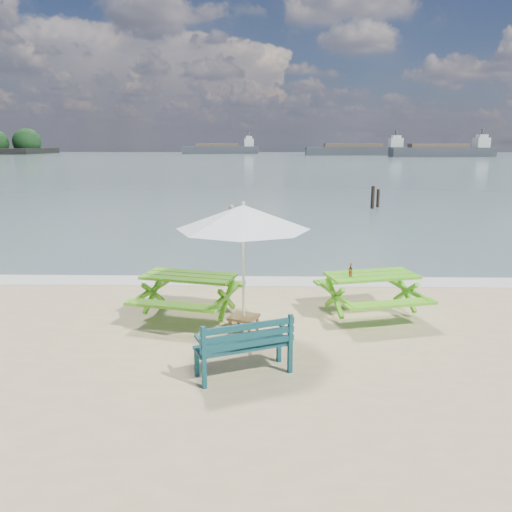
{
  "coord_description": "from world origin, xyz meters",
  "views": [
    {
      "loc": [
        0.28,
        -7.07,
        3.3
      ],
      "look_at": [
        0.05,
        3.0,
        1.0
      ],
      "focal_mm": 35.0,
      "sensor_mm": 36.0,
      "label": 1
    }
  ],
  "objects_px": {
    "side_table": "(244,323)",
    "beer_bottle": "(350,272)",
    "patio_umbrella": "(243,217)",
    "picnic_table_right": "(371,295)",
    "swimmer": "(232,220)",
    "park_bench": "(243,357)",
    "picnic_table_left": "(189,296)"
  },
  "relations": [
    {
      "from": "picnic_table_left",
      "to": "park_bench",
      "type": "bearing_deg",
      "value": -64.74
    },
    {
      "from": "picnic_table_left",
      "to": "picnic_table_right",
      "type": "bearing_deg",
      "value": 2.88
    },
    {
      "from": "picnic_table_right",
      "to": "park_bench",
      "type": "relative_size",
      "value": 1.55
    },
    {
      "from": "side_table",
      "to": "patio_umbrella",
      "type": "distance_m",
      "value": 1.91
    },
    {
      "from": "side_table",
      "to": "beer_bottle",
      "type": "height_order",
      "value": "beer_bottle"
    },
    {
      "from": "picnic_table_left",
      "to": "beer_bottle",
      "type": "xyz_separation_m",
      "value": [
        3.08,
        0.01,
        0.5
      ]
    },
    {
      "from": "side_table",
      "to": "park_bench",
      "type": "bearing_deg",
      "value": -87.46
    },
    {
      "from": "side_table",
      "to": "beer_bottle",
      "type": "distance_m",
      "value": 2.28
    },
    {
      "from": "park_bench",
      "to": "patio_umbrella",
      "type": "xyz_separation_m",
      "value": [
        -0.07,
        1.66,
        1.8
      ]
    },
    {
      "from": "park_bench",
      "to": "patio_umbrella",
      "type": "bearing_deg",
      "value": 92.54
    },
    {
      "from": "park_bench",
      "to": "beer_bottle",
      "type": "height_order",
      "value": "beer_bottle"
    },
    {
      "from": "picnic_table_left",
      "to": "beer_bottle",
      "type": "height_order",
      "value": "beer_bottle"
    },
    {
      "from": "side_table",
      "to": "beer_bottle",
      "type": "relative_size",
      "value": 2.33
    },
    {
      "from": "picnic_table_left",
      "to": "beer_bottle",
      "type": "distance_m",
      "value": 3.12
    },
    {
      "from": "picnic_table_left",
      "to": "side_table",
      "type": "bearing_deg",
      "value": -36.62
    },
    {
      "from": "picnic_table_left",
      "to": "patio_umbrella",
      "type": "height_order",
      "value": "patio_umbrella"
    },
    {
      "from": "patio_umbrella",
      "to": "picnic_table_left",
      "type": "bearing_deg",
      "value": 143.38
    },
    {
      "from": "beer_bottle",
      "to": "picnic_table_right",
      "type": "bearing_deg",
      "value": 20.92
    },
    {
      "from": "picnic_table_right",
      "to": "patio_umbrella",
      "type": "bearing_deg",
      "value": -157.91
    },
    {
      "from": "swimmer",
      "to": "picnic_table_right",
      "type": "bearing_deg",
      "value": -75.94
    },
    {
      "from": "picnic_table_right",
      "to": "swimmer",
      "type": "distance_m",
      "value": 15.69
    },
    {
      "from": "park_bench",
      "to": "side_table",
      "type": "relative_size",
      "value": 2.47
    },
    {
      "from": "side_table",
      "to": "patio_umbrella",
      "type": "xyz_separation_m",
      "value": [
        0.0,
        0.0,
        1.91
      ]
    },
    {
      "from": "beer_bottle",
      "to": "swimmer",
      "type": "xyz_separation_m",
      "value": [
        -3.36,
        15.36,
        -1.4
      ]
    },
    {
      "from": "picnic_table_right",
      "to": "patio_umbrella",
      "type": "height_order",
      "value": "patio_umbrella"
    },
    {
      "from": "picnic_table_right",
      "to": "swimmer",
      "type": "relative_size",
      "value": 1.41
    },
    {
      "from": "picnic_table_left",
      "to": "beer_bottle",
      "type": "bearing_deg",
      "value": 0.16
    },
    {
      "from": "picnic_table_right",
      "to": "beer_bottle",
      "type": "xyz_separation_m",
      "value": [
        -0.44,
        -0.17,
        0.51
      ]
    },
    {
      "from": "side_table",
      "to": "patio_umbrella",
      "type": "relative_size",
      "value": 0.2
    },
    {
      "from": "patio_umbrella",
      "to": "beer_bottle",
      "type": "relative_size",
      "value": 11.64
    },
    {
      "from": "park_bench",
      "to": "side_table",
      "type": "xyz_separation_m",
      "value": [
        -0.07,
        1.66,
        -0.11
      ]
    },
    {
      "from": "beer_bottle",
      "to": "park_bench",
      "type": "bearing_deg",
      "value": -127.78
    }
  ]
}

